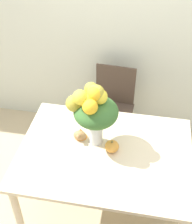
{
  "coord_description": "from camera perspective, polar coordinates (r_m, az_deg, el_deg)",
  "views": [
    {
      "loc": [
        0.23,
        -1.59,
        2.48
      ],
      "look_at": [
        -0.08,
        0.09,
        1.05
      ],
      "focal_mm": 50.0,
      "sensor_mm": 36.0,
      "label": 1
    }
  ],
  "objects": [
    {
      "name": "ground_plane",
      "position": [
        2.96,
        1.32,
        -17.06
      ],
      "size": [
        12.0,
        12.0,
        0.0
      ],
      "primitive_type": "plane",
      "color": "tan"
    },
    {
      "name": "wall_back",
      "position": [
        3.02,
        5.64,
        17.9
      ],
      "size": [
        8.0,
        0.06,
        2.7
      ],
      "color": "silver",
      "rests_on": "ground_plane"
    },
    {
      "name": "dining_table",
      "position": [
        2.44,
        1.55,
        -8.73
      ],
      "size": [
        1.3,
        0.96,
        0.75
      ],
      "color": "beige",
      "rests_on": "ground_plane"
    },
    {
      "name": "flower_vase",
      "position": [
        2.21,
        -0.52,
        0.47
      ],
      "size": [
        0.38,
        0.33,
        0.53
      ],
      "color": "silver",
      "rests_on": "dining_table"
    },
    {
      "name": "pumpkin",
      "position": [
        2.34,
        2.92,
        -6.28
      ],
      "size": [
        0.11,
        0.11,
        0.1
      ],
      "color": "gold",
      "rests_on": "dining_table"
    },
    {
      "name": "turkey_figurine",
      "position": [
        2.44,
        -2.89,
        -4.01
      ],
      "size": [
        0.1,
        0.14,
        0.08
      ],
      "color": "#A87A4C",
      "rests_on": "dining_table"
    },
    {
      "name": "dining_chair_near_window",
      "position": [
        3.19,
        2.97,
        0.73
      ],
      "size": [
        0.45,
        0.45,
        0.88
      ],
      "rotation": [
        0.0,
        0.0,
        -0.07
      ],
      "color": "#47382D",
      "rests_on": "ground_plane"
    }
  ]
}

